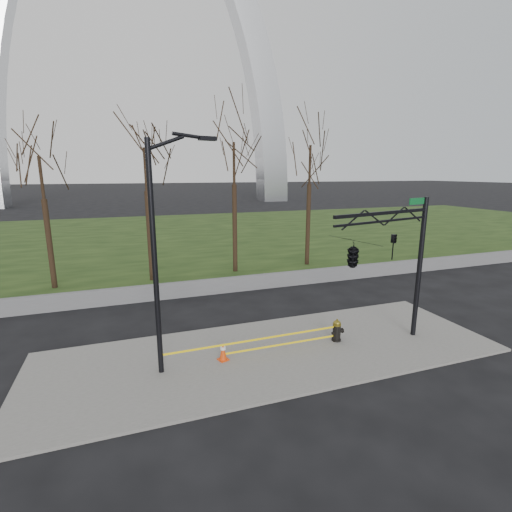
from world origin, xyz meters
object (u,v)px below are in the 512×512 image
object	(u,v)px
fire_hydrant	(337,331)
traffic_signal_mast	(368,251)
traffic_cone	(223,352)
street_light	(160,243)

from	to	relation	value
fire_hydrant	traffic_signal_mast	world-z (taller)	traffic_signal_mast
fire_hydrant	traffic_signal_mast	xyz separation A→B (m)	(0.28, -1.33, 3.61)
fire_hydrant	traffic_cone	bearing A→B (deg)	175.43
traffic_cone	traffic_signal_mast	xyz separation A→B (m)	(5.16, -1.30, 3.71)
street_light	traffic_signal_mast	world-z (taller)	street_light
street_light	traffic_signal_mast	distance (m)	7.33
traffic_signal_mast	traffic_cone	bearing A→B (deg)	152.66
traffic_cone	street_light	distance (m)	4.72
traffic_cone	street_light	world-z (taller)	street_light
fire_hydrant	traffic_cone	world-z (taller)	fire_hydrant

